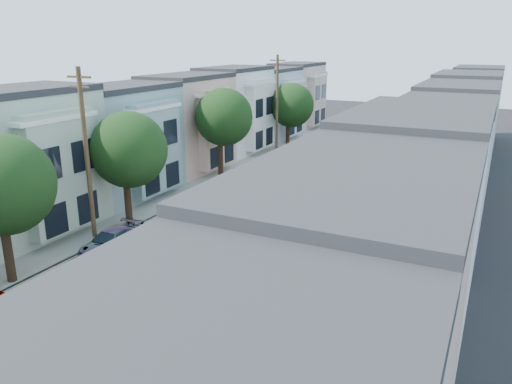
# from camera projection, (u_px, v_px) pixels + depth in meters

# --- Properties ---
(ground) EXTENTS (160.00, 160.00, 0.00)m
(ground) POSITION_uv_depth(u_px,v_px,m) (164.00, 282.00, 24.64)
(ground) COLOR black
(ground) RESTS_ON ground
(road_slab) EXTENTS (12.00, 70.00, 0.02)m
(road_slab) POSITION_uv_depth(u_px,v_px,m) (283.00, 199.00, 37.52)
(road_slab) COLOR black
(road_slab) RESTS_ON ground
(curb_left) EXTENTS (0.30, 70.00, 0.15)m
(curb_left) POSITION_uv_depth(u_px,v_px,m) (214.00, 188.00, 40.05)
(curb_left) COLOR gray
(curb_left) RESTS_ON ground
(curb_right) EXTENTS (0.30, 70.00, 0.15)m
(curb_right) POSITION_uv_depth(u_px,v_px,m) (362.00, 210.00, 34.96)
(curb_right) COLOR gray
(curb_right) RESTS_ON ground
(sidewalk_left) EXTENTS (2.60, 70.00, 0.15)m
(sidewalk_left) POSITION_uv_depth(u_px,v_px,m) (200.00, 186.00, 40.60)
(sidewalk_left) COLOR gray
(sidewalk_left) RESTS_ON ground
(sidewalk_right) EXTENTS (2.60, 70.00, 0.15)m
(sidewalk_right) POSITION_uv_depth(u_px,v_px,m) (381.00, 212.00, 34.41)
(sidewalk_right) COLOR gray
(sidewalk_right) RESTS_ON ground
(centerline) EXTENTS (0.12, 70.00, 0.01)m
(centerline) POSITION_uv_depth(u_px,v_px,m) (283.00, 199.00, 37.53)
(centerline) COLOR gold
(centerline) RESTS_ON ground
(townhouse_row_left) EXTENTS (5.00, 70.00, 8.50)m
(townhouse_row_left) POSITION_uv_depth(u_px,v_px,m) (162.00, 182.00, 42.22)
(townhouse_row_left) COLOR #B3B9CA
(townhouse_row_left) RESTS_ON ground
(townhouse_row_right) EXTENTS (5.00, 70.00, 8.50)m
(townhouse_row_right) POSITION_uv_depth(u_px,v_px,m) (439.00, 222.00, 32.84)
(townhouse_row_right) COLOR #B3B9CA
(townhouse_row_right) RESTS_ON ground
(tree_b) EXTENTS (4.70, 4.70, 7.43)m
(tree_b) POSITION_uv_depth(u_px,v_px,m) (2.00, 185.00, 22.91)
(tree_b) COLOR black
(tree_b) RESTS_ON ground
(tree_c) EXTENTS (4.70, 4.70, 7.41)m
(tree_c) POSITION_uv_depth(u_px,v_px,m) (128.00, 150.00, 30.45)
(tree_c) COLOR black
(tree_c) RESTS_ON ground
(tree_d) EXTENTS (4.70, 4.70, 7.86)m
(tree_d) POSITION_uv_depth(u_px,v_px,m) (223.00, 117.00, 40.40)
(tree_d) COLOR black
(tree_d) RESTS_ON ground
(tree_e) EXTENTS (4.70, 4.70, 7.21)m
(tree_e) POSITION_uv_depth(u_px,v_px,m) (291.00, 105.00, 53.11)
(tree_e) COLOR black
(tree_e) RESTS_ON ground
(tree_far_r) EXTENTS (3.10, 3.10, 5.45)m
(tree_far_r) POSITION_uv_depth(u_px,v_px,m) (417.00, 124.00, 47.46)
(tree_far_r) COLOR black
(tree_far_r) RESTS_ON ground
(utility_pole_near) EXTENTS (1.60, 0.26, 10.00)m
(utility_pole_near) POSITION_uv_depth(u_px,v_px,m) (87.00, 159.00, 27.51)
(utility_pole_near) COLOR #42301E
(utility_pole_near) RESTS_ON ground
(utility_pole_far) EXTENTS (1.60, 0.26, 10.00)m
(utility_pole_far) POSITION_uv_depth(u_px,v_px,m) (277.00, 106.00, 49.85)
(utility_pole_far) COLOR #42301E
(utility_pole_far) RESTS_ON ground
(fedex_truck) EXTENTS (2.25, 5.85, 2.81)m
(fedex_truck) POSITION_uv_depth(u_px,v_px,m) (241.00, 227.00, 27.50)
(fedex_truck) COLOR silver
(fedex_truck) RESTS_ON ground
(lead_sedan) EXTENTS (2.47, 4.77, 1.37)m
(lead_sedan) POSITION_uv_depth(u_px,v_px,m) (292.00, 207.00, 33.67)
(lead_sedan) COLOR black
(lead_sedan) RESTS_ON ground
(parked_left_c) EXTENTS (1.93, 4.22, 1.24)m
(parked_left_c) POSITION_uv_depth(u_px,v_px,m) (111.00, 241.00, 28.04)
(parked_left_c) COLOR #8E95A2
(parked_left_c) RESTS_ON ground
(parked_left_d) EXTENTS (1.99, 4.26, 1.34)m
(parked_left_d) POSITION_uv_depth(u_px,v_px,m) (208.00, 192.00, 37.05)
(parked_left_d) COLOR #5C0B09
(parked_left_d) RESTS_ON ground
(parked_right_a) EXTENTS (1.56, 3.83, 1.25)m
(parked_right_a) POSITION_uv_depth(u_px,v_px,m) (161.00, 381.00, 16.52)
(parked_right_a) COLOR #57595E
(parked_right_a) RESTS_ON ground
(parked_right_b) EXTENTS (2.62, 5.22, 1.51)m
(parked_right_b) POSITION_uv_depth(u_px,v_px,m) (250.00, 292.00, 22.11)
(parked_right_b) COLOR silver
(parked_right_b) RESTS_ON ground
(parked_right_c) EXTENTS (1.42, 3.88, 1.29)m
(parked_right_c) POSITION_uv_depth(u_px,v_px,m) (365.00, 183.00, 39.57)
(parked_right_c) COLOR black
(parked_right_c) RESTS_ON ground
(parked_right_d) EXTENTS (2.06, 4.65, 1.38)m
(parked_right_d) POSITION_uv_depth(u_px,v_px,m) (390.00, 157.00, 48.00)
(parked_right_d) COLOR black
(parked_right_d) RESTS_ON ground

